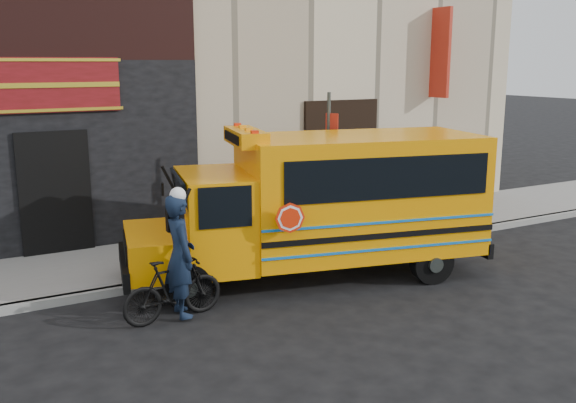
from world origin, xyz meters
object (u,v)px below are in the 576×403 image
(sign_pole, at_px, (329,167))
(school_bus, at_px, (327,201))
(cyclist, at_px, (180,258))
(bicycle, at_px, (173,289))

(sign_pole, bearing_deg, school_bus, -123.52)
(sign_pole, bearing_deg, cyclist, -154.85)
(bicycle, bearing_deg, sign_pole, -71.38)
(school_bus, height_order, bicycle, school_bus)
(bicycle, relative_size, cyclist, 0.85)
(school_bus, distance_m, cyclist, 3.29)
(school_bus, relative_size, bicycle, 4.18)
(school_bus, xyz_separation_m, cyclist, (-3.19, -0.62, -0.50))
(school_bus, bearing_deg, bicycle, -169.02)
(sign_pole, height_order, cyclist, sign_pole)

